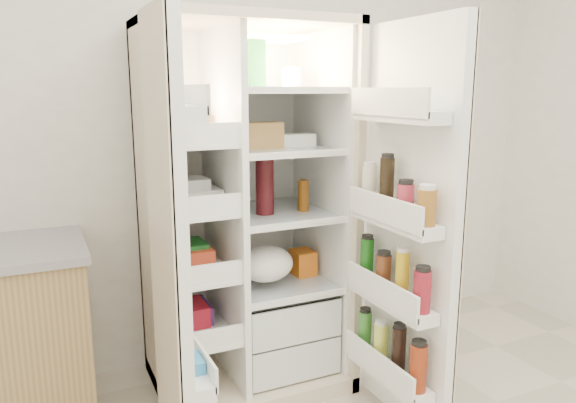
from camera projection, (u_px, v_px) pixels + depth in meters
name	position (u px, v px, depth m)	size (l,w,h in m)	color
wall_back	(240.00, 114.00, 2.97)	(4.00, 0.02, 2.70)	white
refrigerator	(245.00, 239.00, 2.74)	(0.92, 0.70, 1.80)	beige
freezer_door	(170.00, 256.00, 1.97)	(0.15, 0.40, 1.72)	white
fridge_door	(407.00, 239.00, 2.30)	(0.17, 0.58, 1.72)	white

